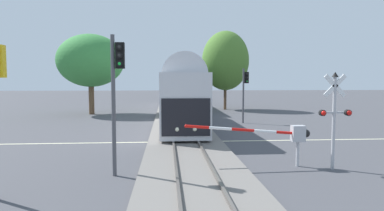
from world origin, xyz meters
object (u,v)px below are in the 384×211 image
(oak_behind_train, at_px, (91,61))
(crossing_signal_mast, at_px, (335,110))
(elm_centre_background, at_px, (225,61))
(commuter_train, at_px, (176,90))
(crossing_gate_near, at_px, (285,134))
(traffic_signal_median, at_px, (117,82))
(traffic_signal_far_side, at_px, (245,87))

(oak_behind_train, bearing_deg, crossing_signal_mast, -58.04)
(oak_behind_train, xyz_separation_m, elm_centre_background, (16.00, 5.00, 0.36))
(commuter_train, height_order, crossing_gate_near, commuter_train)
(elm_centre_background, bearing_deg, traffic_signal_median, -107.62)
(traffic_signal_median, bearing_deg, commuter_train, 82.79)
(commuter_train, bearing_deg, elm_centre_background, 43.74)
(traffic_signal_median, relative_size, oak_behind_train, 0.62)
(commuter_train, xyz_separation_m, elm_centre_background, (6.52, 6.24, 3.55))
(crossing_signal_mast, relative_size, elm_centre_background, 0.41)
(commuter_train, relative_size, oak_behind_train, 4.42)
(traffic_signal_far_side, height_order, elm_centre_background, elm_centre_background)
(crossing_gate_near, distance_m, elm_centre_background, 29.63)
(crossing_signal_mast, height_order, oak_behind_train, oak_behind_train)
(crossing_gate_near, relative_size, crossing_signal_mast, 1.33)
(crossing_gate_near, distance_m, traffic_signal_median, 7.47)
(commuter_train, relative_size, traffic_signal_median, 7.13)
(crossing_signal_mast, bearing_deg, crossing_gate_near, 162.76)
(crossing_gate_near, bearing_deg, crossing_signal_mast, -17.24)
(traffic_signal_median, relative_size, traffic_signal_far_side, 1.14)
(elm_centre_background, bearing_deg, crossing_signal_mast, -91.14)
(traffic_signal_median, xyz_separation_m, traffic_signal_far_side, (8.82, 15.92, -0.46))
(crossing_gate_near, relative_size, traffic_signal_far_side, 1.14)
(traffic_signal_median, distance_m, elm_centre_background, 31.60)
(traffic_signal_far_side, xyz_separation_m, elm_centre_background, (0.71, 14.09, 3.09))
(elm_centre_background, bearing_deg, crossing_gate_near, -94.85)
(oak_behind_train, relative_size, elm_centre_background, 0.88)
(commuter_train, height_order, elm_centre_background, elm_centre_background)
(traffic_signal_median, xyz_separation_m, oak_behind_train, (-6.47, 25.02, 2.27))
(traffic_signal_far_side, distance_m, oak_behind_train, 18.00)
(commuter_train, height_order, oak_behind_train, oak_behind_train)
(crossing_gate_near, relative_size, elm_centre_background, 0.54)
(crossing_signal_mast, relative_size, oak_behind_train, 0.46)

